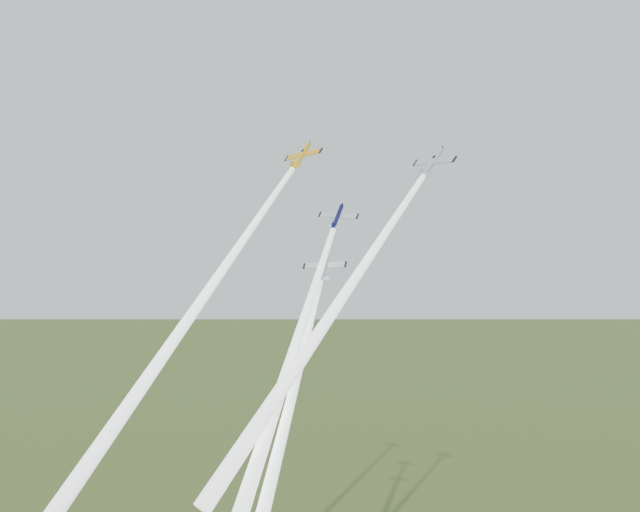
{
  "coord_description": "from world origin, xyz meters",
  "views": [
    {
      "loc": [
        81.96,
        -113.68,
        94.04
      ],
      "look_at": [
        0.0,
        -6.0,
        92.0
      ],
      "focal_mm": 45.0,
      "sensor_mm": 36.0,
      "label": 1
    }
  ],
  "objects_px": {
    "plane_navy": "(338,217)",
    "plane_silver_low": "(324,267)",
    "plane_yellow": "(302,156)",
    "plane_silver_right": "(432,163)"
  },
  "relations": [
    {
      "from": "plane_yellow",
      "to": "plane_navy",
      "type": "xyz_separation_m",
      "value": [
        10.09,
        -2.7,
        -11.38
      ]
    },
    {
      "from": "plane_navy",
      "to": "plane_silver_low",
      "type": "xyz_separation_m",
      "value": [
        1.37,
        -5.68,
        -8.51
      ]
    },
    {
      "from": "plane_yellow",
      "to": "plane_silver_right",
      "type": "bearing_deg",
      "value": 9.14
    },
    {
      "from": "plane_yellow",
      "to": "plane_navy",
      "type": "bearing_deg",
      "value": -12.83
    },
    {
      "from": "plane_yellow",
      "to": "plane_navy",
      "type": "height_order",
      "value": "plane_yellow"
    },
    {
      "from": "plane_yellow",
      "to": "plane_silver_low",
      "type": "distance_m",
      "value": 24.44
    },
    {
      "from": "plane_silver_right",
      "to": "plane_silver_low",
      "type": "xyz_separation_m",
      "value": [
        -13.92,
        -11.5,
        -17.35
      ]
    },
    {
      "from": "plane_yellow",
      "to": "plane_navy",
      "type": "relative_size",
      "value": 1.2
    },
    {
      "from": "plane_navy",
      "to": "plane_silver_low",
      "type": "relative_size",
      "value": 0.96
    },
    {
      "from": "plane_navy",
      "to": "plane_silver_low",
      "type": "height_order",
      "value": "plane_navy"
    }
  ]
}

